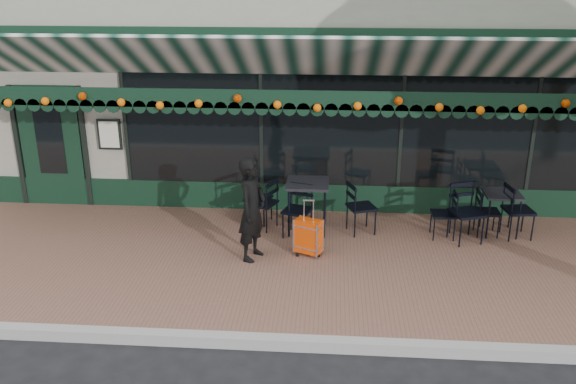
# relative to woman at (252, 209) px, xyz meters

# --- Properties ---
(ground) EXTENTS (80.00, 80.00, 0.00)m
(ground) POSITION_rel_woman_xyz_m (0.92, -2.00, -0.93)
(ground) COLOR black
(ground) RESTS_ON ground
(sidewalk) EXTENTS (18.00, 4.00, 0.15)m
(sidewalk) POSITION_rel_woman_xyz_m (0.92, -0.00, -0.86)
(sidewalk) COLOR brown
(sidewalk) RESTS_ON ground
(curb) EXTENTS (18.00, 0.16, 0.15)m
(curb) POSITION_rel_woman_xyz_m (0.92, -2.08, -0.86)
(curb) COLOR #9E9E99
(curb) RESTS_ON ground
(restaurant_building) EXTENTS (12.00, 9.60, 4.50)m
(restaurant_building) POSITION_rel_woman_xyz_m (0.92, 5.84, 1.34)
(restaurant_building) COLOR gray
(restaurant_building) RESTS_ON ground
(woman) EXTENTS (0.54, 0.66, 1.56)m
(woman) POSITION_rel_woman_xyz_m (0.00, 0.00, 0.00)
(woman) COLOR black
(woman) RESTS_ON sidewalk
(suitcase) EXTENTS (0.44, 0.36, 0.89)m
(suitcase) POSITION_rel_woman_xyz_m (0.83, 0.16, -0.48)
(suitcase) COLOR #E23F07
(suitcase) RESTS_ON sidewalk
(cafe_table_a) EXTENTS (0.57, 0.57, 0.71)m
(cafe_table_a) POSITION_rel_woman_xyz_m (3.91, 1.20, -0.15)
(cafe_table_a) COLOR black
(cafe_table_a) RESTS_ON sidewalk
(cafe_table_b) EXTENTS (0.69, 0.69, 0.85)m
(cafe_table_b) POSITION_rel_woman_xyz_m (0.77, 1.09, -0.02)
(cafe_table_b) COLOR black
(cafe_table_b) RESTS_ON sidewalk
(chair_a_left) EXTENTS (0.40, 0.40, 0.78)m
(chair_a_left) POSITION_rel_woman_xyz_m (2.96, 0.97, -0.39)
(chair_a_left) COLOR black
(chair_a_left) RESTS_ON sidewalk
(chair_a_right) EXTENTS (0.39, 0.39, 0.77)m
(chair_a_right) POSITION_rel_woman_xyz_m (3.70, 1.13, -0.40)
(chair_a_right) COLOR black
(chair_a_right) RESTS_ON sidewalk
(chair_a_front) EXTENTS (0.60, 0.60, 0.94)m
(chair_a_front) POSITION_rel_woman_xyz_m (3.29, 0.84, -0.31)
(chair_a_front) COLOR black
(chair_a_front) RESTS_ON sidewalk
(chair_a_extra) EXTENTS (0.51, 0.51, 0.90)m
(chair_a_extra) POSITION_rel_woman_xyz_m (4.16, 1.07, -0.33)
(chair_a_extra) COLOR black
(chair_a_extra) RESTS_ON sidewalk
(chair_b_left) EXTENTS (0.57, 0.57, 0.86)m
(chair_b_left) POSITION_rel_woman_xyz_m (0.02, 1.15, -0.35)
(chair_b_left) COLOR black
(chair_b_left) RESTS_ON sidewalk
(chair_b_right) EXTENTS (0.56, 0.56, 0.87)m
(chair_b_right) POSITION_rel_woman_xyz_m (1.66, 1.07, -0.35)
(chair_b_right) COLOR black
(chair_b_right) RESTS_ON sidewalk
(chair_b_front) EXTENTS (0.55, 0.55, 0.87)m
(chair_b_front) POSITION_rel_woman_xyz_m (0.62, 0.84, -0.35)
(chair_b_front) COLOR black
(chair_b_front) RESTS_ON sidewalk
(chair_solo) EXTENTS (0.52, 0.52, 0.84)m
(chair_solo) POSITION_rel_woman_xyz_m (-0.08, 1.38, -0.36)
(chair_solo) COLOR black
(chair_solo) RESTS_ON sidewalk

